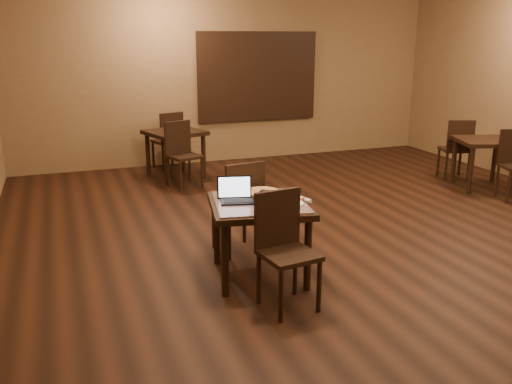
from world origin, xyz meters
name	(u,v)px	position (x,y,z in m)	size (l,w,h in m)	color
ground	(373,252)	(0.00, 0.00, 0.00)	(10.00, 10.00, 0.00)	black
wall_back	(232,80)	(0.00, 5.00, 1.50)	(8.00, 0.02, 3.00)	olive
mural	(258,77)	(0.50, 4.96, 1.55)	(2.34, 0.05, 1.64)	#27518F
tiled_table	(260,212)	(-1.38, -0.14, 0.66)	(1.08, 1.08, 0.76)	black
chair_main_near	(284,243)	(-1.39, -0.75, 0.57)	(0.50, 0.50, 1.01)	black
chair_main_far	(241,202)	(-1.37, 0.47, 0.58)	(0.51, 0.51, 1.02)	black
laptop	(236,195)	(-1.58, -0.03, 0.82)	(0.38, 0.33, 0.22)	black
plate	(289,203)	(-1.16, -0.32, 0.77)	(0.28, 0.28, 0.02)	white
pizza_slice	(289,202)	(-1.16, -0.32, 0.79)	(0.20, 0.20, 0.02)	beige
pizza_pan	(263,193)	(-1.26, 0.10, 0.77)	(0.37, 0.37, 0.01)	silver
pizza_whole	(263,192)	(-1.26, 0.10, 0.78)	(0.35, 0.35, 0.02)	beige
spatula	(265,191)	(-1.24, 0.08, 0.79)	(0.11, 0.25, 0.01)	silver
napkin_roll	(304,199)	(-0.98, -0.28, 0.78)	(0.09, 0.18, 0.04)	white
other_table_a	(485,148)	(3.00, 1.70, 0.64)	(1.04, 1.04, 0.77)	black
other_table_a_chair_far	(457,146)	(2.97, 2.28, 0.56)	(0.54, 0.54, 0.99)	black
other_table_b	(175,139)	(-1.31, 4.00, 0.65)	(1.05, 1.05, 0.79)	black
other_table_b_chair_near	(182,150)	(-1.34, 3.40, 0.57)	(0.55, 0.55, 1.02)	black
other_table_b_chair_far	(169,137)	(-1.29, 4.60, 0.57)	(0.55, 0.55, 1.02)	black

